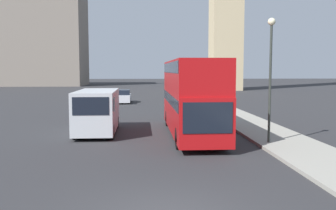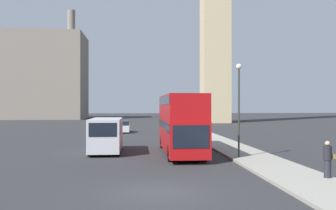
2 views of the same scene
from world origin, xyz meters
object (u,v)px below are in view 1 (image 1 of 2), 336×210
at_px(white_van, 97,111).
at_px(street_lamp, 271,62).
at_px(parked_sedan, 123,97).
at_px(red_double_decker_bus, 191,94).

distance_m(white_van, street_lamp, 9.92).
bearing_deg(parked_sedan, red_double_decker_bus, -77.09).
bearing_deg(parked_sedan, street_lamp, -71.18).
bearing_deg(white_van, parked_sedan, 88.88).
bearing_deg(red_double_decker_bus, white_van, 170.13).
relative_size(white_van, parked_sedan, 1.22).
bearing_deg(red_double_decker_bus, parked_sedan, 102.91).
bearing_deg(street_lamp, white_van, 155.91).
bearing_deg(red_double_decker_bus, street_lamp, -41.13).
xyz_separation_m(red_double_decker_bus, street_lamp, (3.40, -2.97, 1.72)).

